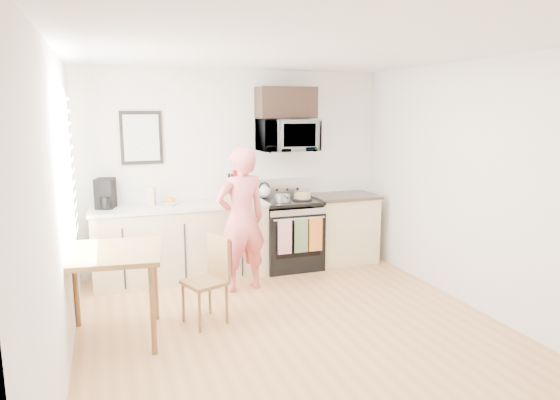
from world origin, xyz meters
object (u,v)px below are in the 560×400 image
object	(u,v)px
person	(241,219)
dining_table	(110,261)
range	(290,235)
cake	(302,196)
chair	(215,266)
microwave	(287,135)

from	to	relation	value
person	dining_table	bearing A→B (deg)	20.10
range	cake	size ratio (longest dim) A/B	4.44
range	dining_table	xyz separation A→B (m)	(-2.28, -1.48, 0.31)
range	chair	xyz separation A→B (m)	(-1.30, -1.36, 0.12)
person	dining_table	world-z (taller)	person
person	range	bearing A→B (deg)	-154.15
range	cake	distance (m)	0.55
cake	microwave	bearing A→B (deg)	133.58
range	chair	distance (m)	1.89
chair	dining_table	bearing A→B (deg)	166.14
dining_table	cake	distance (m)	2.83
person	cake	xyz separation A→B (m)	(0.98, 0.55, 0.12)
microwave	cake	xyz separation A→B (m)	(0.16, -0.16, -0.79)
chair	range	bearing A→B (deg)	25.20
chair	cake	distance (m)	1.99
dining_table	cake	xyz separation A→B (m)	(2.44, 1.42, 0.22)
range	chair	world-z (taller)	range
microwave	dining_table	distance (m)	2.96
microwave	dining_table	size ratio (longest dim) A/B	0.84
range	person	xyz separation A→B (m)	(-0.83, -0.61, 0.41)
range	chair	bearing A→B (deg)	-133.77
dining_table	microwave	bearing A→B (deg)	34.83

